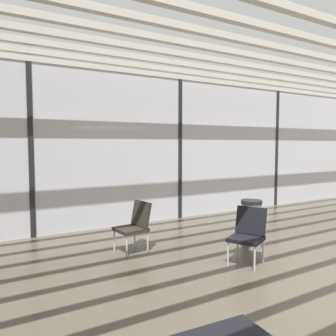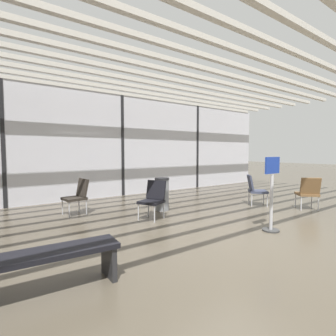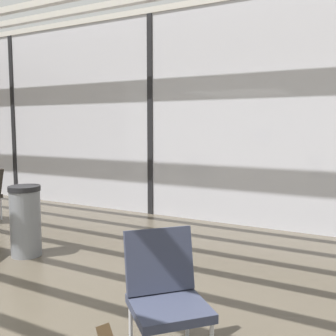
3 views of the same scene
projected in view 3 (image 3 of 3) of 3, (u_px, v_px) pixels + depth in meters
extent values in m
cube|color=silver|center=(151.00, 116.00, 6.88)|extent=(14.00, 0.08, 3.48)
cube|color=black|center=(15.00, 118.00, 8.55)|extent=(0.10, 0.12, 3.48)
cube|color=black|center=(151.00, 116.00, 6.88)|extent=(0.10, 0.12, 3.48)
cube|color=beige|center=(131.00, 1.00, 6.16)|extent=(13.72, 0.12, 0.10)
cube|color=beige|center=(151.00, 11.00, 6.68)|extent=(13.72, 0.12, 0.10)
ellipsoid|color=#B2BCD6|center=(224.00, 103.00, 10.82)|extent=(12.72, 4.42, 4.42)
sphere|color=gray|center=(66.00, 107.00, 13.62)|extent=(2.43, 2.43, 2.43)
sphere|color=black|center=(77.00, 90.00, 10.69)|extent=(0.28, 0.28, 0.28)
sphere|color=black|center=(103.00, 89.00, 10.26)|extent=(0.28, 0.28, 0.28)
sphere|color=black|center=(132.00, 87.00, 9.82)|extent=(0.28, 0.28, 0.28)
sphere|color=black|center=(163.00, 85.00, 9.39)|extent=(0.28, 0.28, 0.28)
cylinder|color=#BCBCC1|center=(1.00, 209.00, 6.58)|extent=(0.03, 0.03, 0.37)
cube|color=#33384C|center=(169.00, 308.00, 2.55)|extent=(0.68, 0.68, 0.06)
cube|color=#33384C|center=(159.00, 260.00, 2.72)|extent=(0.43, 0.45, 0.44)
cylinder|color=#BCBCC1|center=(131.00, 329.00, 2.70)|extent=(0.03, 0.03, 0.37)
cylinder|color=#BCBCC1|center=(187.00, 319.00, 2.83)|extent=(0.03, 0.03, 0.37)
cylinder|color=slate|center=(26.00, 223.00, 4.74)|extent=(0.36, 0.36, 0.80)
cylinder|color=black|center=(24.00, 188.00, 4.69)|extent=(0.38, 0.38, 0.06)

